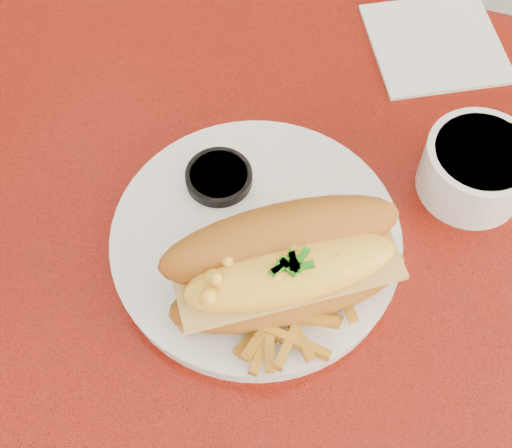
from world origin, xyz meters
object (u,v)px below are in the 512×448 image
(dinner_plate, at_px, (256,241))
(mac_hoagie, at_px, (286,265))
(booth_bench_far, at_px, (472,58))
(fork, at_px, (314,263))
(diner_table, at_px, (416,388))
(gravy_ramekin, at_px, (476,167))
(sauce_cup_left, at_px, (219,182))

(dinner_plate, relative_size, mac_hoagie, 1.54)
(booth_bench_far, height_order, mac_hoagie, booth_bench_far)
(booth_bench_far, relative_size, fork, 8.69)
(diner_table, distance_m, dinner_plate, 0.25)
(gravy_ramekin, bearing_deg, mac_hoagie, -128.62)
(sauce_cup_left, bearing_deg, gravy_ramekin, 20.58)
(booth_bench_far, bearing_deg, mac_hoagie, -99.93)
(diner_table, height_order, gravy_ramekin, gravy_ramekin)
(dinner_plate, xyz_separation_m, mac_hoagie, (0.04, -0.04, 0.05))
(fork, distance_m, gravy_ramekin, 0.18)
(diner_table, distance_m, sauce_cup_left, 0.30)
(diner_table, xyz_separation_m, fork, (-0.13, 0.01, 0.18))
(mac_hoagie, bearing_deg, sauce_cup_left, 103.76)
(booth_bench_far, bearing_deg, gravy_ramekin, -91.22)
(mac_hoagie, distance_m, fork, 0.05)
(diner_table, xyz_separation_m, mac_hoagie, (-0.14, -0.02, 0.22))
(diner_table, bearing_deg, mac_hoagie, -173.79)
(booth_bench_far, height_order, dinner_plate, booth_bench_far)
(mac_hoagie, distance_m, gravy_ramekin, 0.21)
(fork, relative_size, gravy_ramekin, 1.14)
(booth_bench_far, distance_m, mac_hoagie, 1.00)
(gravy_ramekin, bearing_deg, booth_bench_far, 88.78)
(gravy_ramekin, distance_m, sauce_cup_left, 0.23)
(fork, xyz_separation_m, gravy_ramekin, (0.11, 0.13, 0.01))
(dinner_plate, height_order, fork, same)
(dinner_plate, bearing_deg, diner_table, -6.54)
(mac_hoagie, relative_size, gravy_ramekin, 1.82)
(booth_bench_far, height_order, gravy_ramekin, booth_bench_far)
(fork, bearing_deg, booth_bench_far, -20.04)
(fork, bearing_deg, diner_table, -106.69)
(diner_table, relative_size, fork, 8.90)
(booth_bench_far, distance_m, dinner_plate, 0.95)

